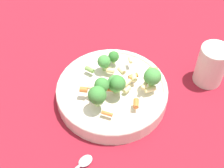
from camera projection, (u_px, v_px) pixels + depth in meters
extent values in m
plane|color=maroon|center=(112.00, 98.00, 0.84)|extent=(3.00, 3.00, 0.00)
cylinder|color=silver|center=(112.00, 93.00, 0.83)|extent=(0.29, 0.29, 0.04)
torus|color=silver|center=(112.00, 88.00, 0.81)|extent=(0.29, 0.29, 0.01)
cylinder|color=#8CB766|center=(104.00, 67.00, 0.84)|extent=(0.01, 0.01, 0.02)
sphere|color=#479342|center=(104.00, 61.00, 0.82)|extent=(0.04, 0.04, 0.04)
cylinder|color=#8CB766|center=(117.00, 90.00, 0.77)|extent=(0.01, 0.01, 0.01)
sphere|color=#3D8438|center=(117.00, 84.00, 0.75)|extent=(0.04, 0.04, 0.04)
cylinder|color=#8CB766|center=(102.00, 91.00, 0.76)|extent=(0.01, 0.01, 0.01)
sphere|color=#3D8438|center=(102.00, 85.00, 0.74)|extent=(0.04, 0.04, 0.04)
cylinder|color=#8CB766|center=(151.00, 84.00, 0.79)|extent=(0.02, 0.02, 0.02)
sphere|color=#479342|center=(153.00, 76.00, 0.77)|extent=(0.04, 0.04, 0.04)
cylinder|color=#8CB766|center=(98.00, 102.00, 0.75)|extent=(0.02, 0.02, 0.02)
sphere|color=#3D8438|center=(97.00, 95.00, 0.73)|extent=(0.04, 0.04, 0.04)
cylinder|color=#8CB766|center=(117.00, 89.00, 0.79)|extent=(0.02, 0.02, 0.01)
sphere|color=#479342|center=(117.00, 83.00, 0.77)|extent=(0.04, 0.04, 0.04)
cylinder|color=#8CB766|center=(99.00, 103.00, 0.76)|extent=(0.01, 0.01, 0.01)
sphere|color=#3D8438|center=(98.00, 98.00, 0.75)|extent=(0.03, 0.03, 0.03)
cylinder|color=#8CB766|center=(114.00, 61.00, 0.85)|extent=(0.01, 0.01, 0.01)
sphere|color=#33722D|center=(114.00, 57.00, 0.84)|extent=(0.03, 0.03, 0.03)
cylinder|color=beige|center=(93.00, 89.00, 0.76)|extent=(0.02, 0.03, 0.01)
cylinder|color=orange|center=(108.00, 89.00, 0.77)|extent=(0.03, 0.02, 0.01)
cylinder|color=orange|center=(133.00, 76.00, 0.81)|extent=(0.03, 0.01, 0.01)
cylinder|color=beige|center=(145.00, 85.00, 0.78)|extent=(0.03, 0.02, 0.01)
cylinder|color=orange|center=(84.00, 90.00, 0.77)|extent=(0.02, 0.02, 0.01)
cylinder|color=beige|center=(121.00, 71.00, 0.80)|extent=(0.02, 0.02, 0.01)
cylinder|color=orange|center=(152.00, 71.00, 0.81)|extent=(0.03, 0.02, 0.01)
cylinder|color=beige|center=(130.00, 60.00, 0.84)|extent=(0.01, 0.02, 0.01)
cylinder|color=orange|center=(136.00, 103.00, 0.75)|extent=(0.02, 0.03, 0.01)
cylinder|color=orange|center=(107.00, 114.00, 0.74)|extent=(0.03, 0.03, 0.01)
cylinder|color=beige|center=(134.00, 77.00, 0.80)|extent=(0.02, 0.02, 0.01)
cylinder|color=beige|center=(111.00, 70.00, 0.83)|extent=(0.03, 0.02, 0.01)
cylinder|color=#729E4C|center=(90.00, 69.00, 0.83)|extent=(0.02, 0.03, 0.01)
cylinder|color=beige|center=(127.00, 83.00, 0.80)|extent=(0.03, 0.02, 0.01)
cylinder|color=beige|center=(150.00, 89.00, 0.78)|extent=(0.03, 0.02, 0.01)
cylinder|color=beige|center=(127.00, 89.00, 0.79)|extent=(0.02, 0.02, 0.01)
cylinder|color=#729E4C|center=(111.00, 57.00, 0.86)|extent=(0.02, 0.01, 0.01)
cylinder|color=#729E4C|center=(149.00, 70.00, 0.82)|extent=(0.02, 0.02, 0.01)
cylinder|color=silver|center=(211.00, 65.00, 0.84)|extent=(0.08, 0.08, 0.11)
torus|color=silver|center=(217.00, 50.00, 0.80)|extent=(0.08, 0.08, 0.01)
ellipsoid|color=silver|center=(85.00, 161.00, 0.71)|extent=(0.04, 0.04, 0.01)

